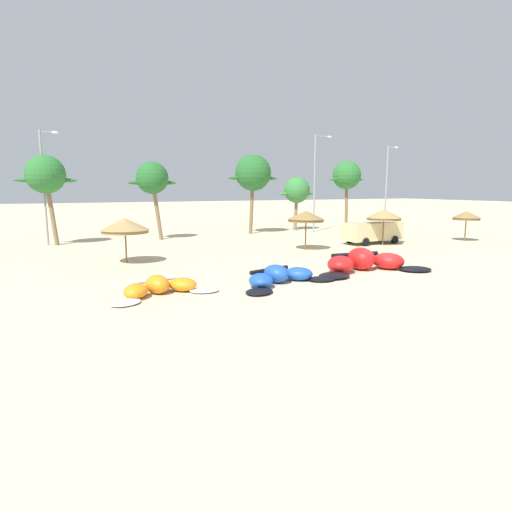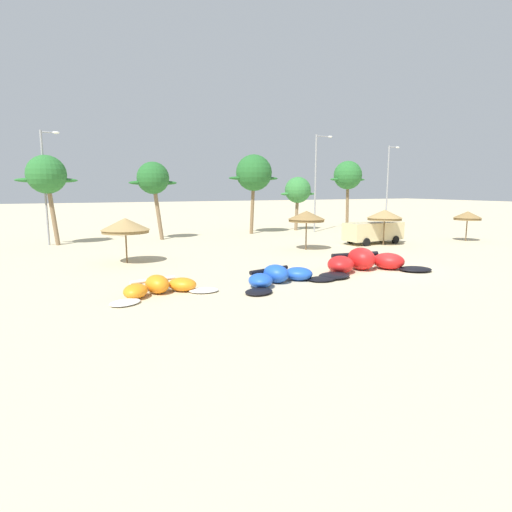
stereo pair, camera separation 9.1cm
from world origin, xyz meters
name	(u,v)px [view 2 (the right image)]	position (x,y,z in m)	size (l,w,h in m)	color
ground_plane	(385,269)	(0.00, 0.00, 0.00)	(260.00, 260.00, 0.00)	beige
kite_far_left	(160,287)	(-13.57, -0.44, 0.33)	(5.23, 2.89, 0.85)	white
kite_left	(280,277)	(-7.60, -0.83, 0.36)	(5.84, 3.50, 0.93)	black
kite_left_of_center	(365,262)	(-1.55, 0.00, 0.50)	(7.57, 3.77, 1.31)	black
beach_umbrella_near_van	(125,225)	(-13.67, 8.61, 2.42)	(3.06, 3.06, 2.89)	brown
beach_umbrella_middle	(306,216)	(-0.15, 8.73, 2.61)	(2.87, 2.87, 3.03)	brown
beach_umbrella_near_palms	(385,215)	(7.20, 8.27, 2.55)	(2.90, 2.90, 2.98)	brown
beach_umbrella_outermost	(468,216)	(15.97, 7.31, 2.31)	(2.41, 2.41, 2.70)	brown
parked_van	(372,231)	(6.98, 9.47, 1.09)	(5.48, 2.40, 1.84)	beige
palm_leftmost	(46,175)	(-18.11, 20.04, 5.79)	(4.72, 3.15, 7.45)	#7F6647
palm_left	(153,179)	(-9.40, 20.24, 5.58)	(4.38, 2.92, 7.14)	#7F6647
palm_left_of_gap	(254,173)	(1.26, 21.41, 6.27)	(5.62, 3.75, 8.21)	brown
palm_center_left	(298,191)	(7.28, 22.59, 4.48)	(4.40, 2.93, 6.02)	#7F6647
palm_center_right	(348,176)	(14.85, 23.52, 6.24)	(5.14, 3.43, 8.03)	brown
lamppost_west	(46,183)	(-18.20, 20.32, 5.22)	(1.50, 0.24, 9.42)	gray
lamppost_west_center	(317,178)	(8.15, 20.11, 5.79)	(2.14, 0.24, 10.39)	gray
lamppost_east_center	(388,183)	(17.27, 19.10, 5.28)	(1.60, 0.24, 9.53)	gray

